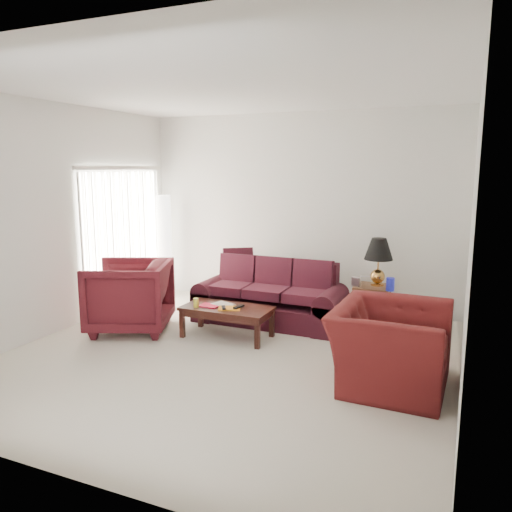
{
  "coord_description": "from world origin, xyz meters",
  "views": [
    {
      "loc": [
        2.47,
        -4.91,
        2.16
      ],
      "look_at": [
        0.0,
        0.85,
        1.05
      ],
      "focal_mm": 35.0,
      "sensor_mm": 36.0,
      "label": 1
    }
  ],
  "objects": [
    {
      "name": "coffee_table",
      "position": [
        -0.31,
        0.62,
        0.2
      ],
      "size": [
        1.23,
        0.75,
        0.4
      ],
      "primitive_type": null,
      "rotation": [
        0.0,
        0.0,
        0.16
      ],
      "color": "black",
      "rests_on": "ground"
    },
    {
      "name": "magazine_white",
      "position": [
        -0.39,
        0.68,
        0.41
      ],
      "size": [
        0.32,
        0.28,
        0.02
      ],
      "primitive_type": "cube",
      "rotation": [
        0.0,
        0.0,
        -0.31
      ],
      "color": "beige",
      "rests_on": "coffee_table"
    },
    {
      "name": "blue_canister",
      "position": [
        1.56,
        1.79,
        0.62
      ],
      "size": [
        0.11,
        0.11,
        0.18
      ],
      "primitive_type": "cylinder",
      "rotation": [
        0.0,
        0.0,
        0.01
      ],
      "color": "#191EA5",
      "rests_on": "end_table"
    },
    {
      "name": "yellow_glass",
      "position": [
        -0.67,
        0.46,
        0.46
      ],
      "size": [
        0.09,
        0.09,
        0.12
      ],
      "primitive_type": "cylinder",
      "rotation": [
        0.0,
        0.0,
        -0.38
      ],
      "color": "gold",
      "rests_on": "coffee_table"
    },
    {
      "name": "floor",
      "position": [
        0.0,
        0.0,
        0.0
      ],
      "size": [
        5.0,
        5.0,
        0.0
      ],
      "primitive_type": "plane",
      "color": "beige",
      "rests_on": "ground"
    },
    {
      "name": "floor_lamp",
      "position": [
        -2.23,
        2.12,
        0.87
      ],
      "size": [
        0.3,
        0.3,
        1.74
      ],
      "primitive_type": null,
      "rotation": [
        0.0,
        0.0,
        -0.06
      ],
      "color": "white",
      "rests_on": "ground"
    },
    {
      "name": "armchair_right",
      "position": [
        1.83,
        -0.01,
        0.4
      ],
      "size": [
        1.11,
        1.26,
        0.8
      ],
      "primitive_type": "imported",
      "rotation": [
        0.0,
        0.0,
        1.55
      ],
      "color": "#471010",
      "rests_on": "ground"
    },
    {
      "name": "magazine_red",
      "position": [
        -0.53,
        0.56,
        0.41
      ],
      "size": [
        0.26,
        0.2,
        0.01
      ],
      "primitive_type": "cube",
      "rotation": [
        0.0,
        0.0,
        -0.05
      ],
      "color": "red",
      "rests_on": "coffee_table"
    },
    {
      "name": "picture_frame",
      "position": [
        1.14,
        2.2,
        0.61
      ],
      "size": [
        0.17,
        0.19,
        0.05
      ],
      "primitive_type": "cube",
      "rotation": [
        1.36,
        0.0,
        0.34
      ],
      "color": "silver",
      "rests_on": "end_table"
    },
    {
      "name": "blinds",
      "position": [
        -2.42,
        1.3,
        1.08
      ],
      "size": [
        0.1,
        2.0,
        2.16
      ],
      "primitive_type": "cube",
      "color": "silver",
      "rests_on": "ground"
    },
    {
      "name": "clock",
      "position": [
        1.09,
        1.86,
        0.6
      ],
      "size": [
        0.14,
        0.09,
        0.13
      ],
      "primitive_type": "cube",
      "rotation": [
        0.0,
        0.0,
        -0.34
      ],
      "color": "silver",
      "rests_on": "end_table"
    },
    {
      "name": "remote_b",
      "position": [
        -0.13,
        0.6,
        0.43
      ],
      "size": [
        0.08,
        0.18,
        0.02
      ],
      "primitive_type": "cube",
      "rotation": [
        0.0,
        0.0,
        -0.18
      ],
      "color": "black",
      "rests_on": "coffee_table"
    },
    {
      "name": "table_lamp",
      "position": [
        1.35,
        2.04,
        0.87
      ],
      "size": [
        0.42,
        0.42,
        0.67
      ],
      "primitive_type": null,
      "rotation": [
        0.0,
        0.0,
        0.05
      ],
      "color": "#BD833B",
      "rests_on": "end_table"
    },
    {
      "name": "remote_a",
      "position": [
        -0.29,
        0.49,
        0.43
      ],
      "size": [
        0.12,
        0.15,
        0.02
      ],
      "primitive_type": "cube",
      "rotation": [
        0.0,
        0.0,
        0.55
      ],
      "color": "black",
      "rests_on": "coffee_table"
    },
    {
      "name": "throw_pillow",
      "position": [
        -0.78,
        1.97,
        0.71
      ],
      "size": [
        0.51,
        0.44,
        0.48
      ],
      "primitive_type": "cube",
      "rotation": [
        -0.21,
        0.0,
        0.57
      ],
      "color": "black",
      "rests_on": "sofa"
    },
    {
      "name": "armchair_left",
      "position": [
        -1.63,
        0.36,
        0.47
      ],
      "size": [
        1.35,
        1.33,
        0.95
      ],
      "primitive_type": "imported",
      "rotation": [
        0.0,
        0.0,
        -1.18
      ],
      "color": "#410F15",
      "rests_on": "ground"
    },
    {
      "name": "sofa",
      "position": [
        -0.04,
        1.41,
        0.43
      ],
      "size": [
        2.08,
        0.9,
        0.85
      ],
      "primitive_type": null,
      "rotation": [
        0.0,
        0.0,
        -0.0
      ],
      "color": "black",
      "rests_on": "ground"
    },
    {
      "name": "end_table",
      "position": [
        1.3,
        1.99,
        0.27
      ],
      "size": [
        0.51,
        0.51,
        0.53
      ],
      "primitive_type": null,
      "rotation": [
        0.0,
        0.0,
        -0.05
      ],
      "color": "#452217",
      "rests_on": "ground"
    },
    {
      "name": "magazine_orange",
      "position": [
        -0.24,
        0.55,
        0.41
      ],
      "size": [
        0.33,
        0.3,
        0.02
      ],
      "primitive_type": "cube",
      "rotation": [
        0.0,
        0.0,
        0.39
      ],
      "color": "orange",
      "rests_on": "coffee_table"
    }
  ]
}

